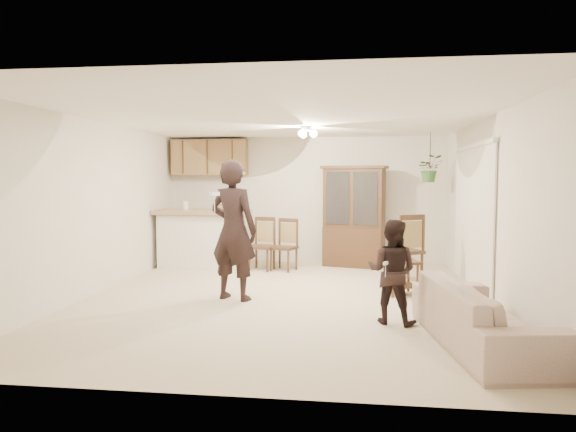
# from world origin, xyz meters

# --- Properties ---
(floor) EXTENTS (6.50, 6.50, 0.00)m
(floor) POSITION_xyz_m (0.00, 0.00, 0.00)
(floor) COLOR beige
(floor) RESTS_ON ground
(ceiling) EXTENTS (5.50, 6.50, 0.02)m
(ceiling) POSITION_xyz_m (0.00, 0.00, 2.50)
(ceiling) COLOR white
(ceiling) RESTS_ON wall_back
(wall_back) EXTENTS (5.50, 0.02, 2.50)m
(wall_back) POSITION_xyz_m (0.00, 3.25, 1.25)
(wall_back) COLOR silver
(wall_back) RESTS_ON ground
(wall_front) EXTENTS (5.50, 0.02, 2.50)m
(wall_front) POSITION_xyz_m (0.00, -3.25, 1.25)
(wall_front) COLOR silver
(wall_front) RESTS_ON ground
(wall_left) EXTENTS (0.02, 6.50, 2.50)m
(wall_left) POSITION_xyz_m (-2.75, 0.00, 1.25)
(wall_left) COLOR silver
(wall_left) RESTS_ON ground
(wall_right) EXTENTS (0.02, 6.50, 2.50)m
(wall_right) POSITION_xyz_m (2.75, 0.00, 1.25)
(wall_right) COLOR silver
(wall_right) RESTS_ON ground
(breakfast_bar) EXTENTS (1.60, 0.55, 1.00)m
(breakfast_bar) POSITION_xyz_m (-1.85, 2.35, 0.50)
(breakfast_bar) COLOR white
(breakfast_bar) RESTS_ON floor
(bar_top) EXTENTS (1.75, 0.70, 0.08)m
(bar_top) POSITION_xyz_m (-1.85, 2.35, 1.05)
(bar_top) COLOR tan
(bar_top) RESTS_ON breakfast_bar
(upper_cabinets) EXTENTS (1.50, 0.34, 0.70)m
(upper_cabinets) POSITION_xyz_m (-1.90, 3.07, 2.10)
(upper_cabinets) COLOR brown
(upper_cabinets) RESTS_ON wall_back
(vertical_blinds) EXTENTS (0.06, 2.30, 2.10)m
(vertical_blinds) POSITION_xyz_m (2.71, 0.90, 1.10)
(vertical_blinds) COLOR silver
(vertical_blinds) RESTS_ON wall_right
(ceiling_fixture) EXTENTS (0.36, 0.36, 0.20)m
(ceiling_fixture) POSITION_xyz_m (0.20, 1.20, 2.40)
(ceiling_fixture) COLOR #FFEBBF
(ceiling_fixture) RESTS_ON ceiling
(hanging_plant) EXTENTS (0.43, 0.37, 0.48)m
(hanging_plant) POSITION_xyz_m (2.30, 2.40, 1.85)
(hanging_plant) COLOR #255120
(hanging_plant) RESTS_ON ceiling
(plant_cord) EXTENTS (0.01, 0.01, 0.65)m
(plant_cord) POSITION_xyz_m (2.30, 2.40, 2.17)
(plant_cord) COLOR black
(plant_cord) RESTS_ON ceiling
(sofa) EXTENTS (1.00, 1.96, 0.73)m
(sofa) POSITION_xyz_m (2.22, -1.77, 0.37)
(sofa) COLOR beige
(sofa) RESTS_ON floor
(adult) EXTENTS (0.76, 0.62, 1.80)m
(adult) POSITION_xyz_m (-0.68, -0.11, 0.90)
(adult) COLOR black
(adult) RESTS_ON floor
(child) EXTENTS (0.79, 0.70, 1.35)m
(child) POSITION_xyz_m (1.39, -1.04, 0.68)
(child) COLOR black
(child) RESTS_ON floor
(china_hutch) EXTENTS (1.30, 0.76, 1.92)m
(china_hutch) POSITION_xyz_m (0.97, 2.84, 0.95)
(china_hutch) COLOR #372514
(china_hutch) RESTS_ON floor
(side_table) EXTENTS (0.55, 0.55, 0.55)m
(side_table) POSITION_xyz_m (1.64, 0.47, 0.26)
(side_table) COLOR #372514
(side_table) RESTS_ON floor
(chair_bar) EXTENTS (0.50, 0.50, 0.96)m
(chair_bar) POSITION_xyz_m (-0.71, 2.23, 0.27)
(chair_bar) COLOR #372514
(chair_bar) RESTS_ON floor
(chair_hutch_left) EXTENTS (0.53, 0.53, 0.94)m
(chair_hutch_left) POSITION_xyz_m (-0.29, 2.22, 0.27)
(chair_hutch_left) COLOR #372514
(chair_hutch_left) RESTS_ON floor
(chair_hutch_right) EXTENTS (0.65, 0.65, 1.10)m
(chair_hutch_right) POSITION_xyz_m (1.79, 1.51, 0.31)
(chair_hutch_right) COLOR #372514
(chair_hutch_right) RESTS_ON floor
(controller_adult) EXTENTS (0.10, 0.17, 0.05)m
(controller_adult) POSITION_xyz_m (-0.83, -0.54, 1.47)
(controller_adult) COLOR white
(controller_adult) RESTS_ON adult
(controller_child) EXTENTS (0.06, 0.11, 0.03)m
(controller_child) POSITION_xyz_m (1.30, -1.31, 0.74)
(controller_child) COLOR white
(controller_child) RESTS_ON child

